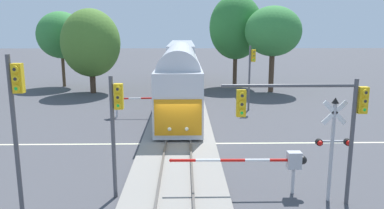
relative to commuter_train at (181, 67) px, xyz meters
name	(u,v)px	position (x,y,z in m)	size (l,w,h in m)	color
ground_plane	(178,144)	(0.00, -17.64, -2.79)	(220.00, 220.00, 0.00)	#47474C
road_centre_stripe	(178,144)	(0.00, -17.64, -2.78)	(44.00, 0.20, 0.01)	beige
railway_track	(178,142)	(0.00, -17.64, -2.69)	(4.40, 80.00, 0.32)	gray
commuter_train	(181,67)	(0.00, 0.00, 0.00)	(3.04, 38.88, 5.16)	silver
crossing_gate_near	(279,162)	(4.27, -24.61, -1.40)	(5.66, 0.40, 1.80)	#B7B7BC
crossing_signal_mast	(333,139)	(6.12, -25.34, -0.24)	(1.36, 0.44, 4.19)	#B2B2B7
crossing_gate_far	(123,99)	(-4.34, -10.68, -1.39)	(5.36, 0.40, 1.80)	#B7B7BC
traffic_signal_near_right	(314,111)	(5.20, -25.65, 0.95)	(5.44, 0.38, 4.94)	#4C4C51
traffic_signal_far_side	(251,67)	(5.89, -8.33, 0.81)	(0.53, 0.38, 5.37)	#4C4C51
traffic_signal_median	(116,118)	(-2.30, -24.86, 0.55)	(0.53, 0.38, 4.97)	#4C4C51
traffic_signal_near_left	(16,112)	(-5.35, -26.59, 1.17)	(0.53, 0.38, 5.92)	#4C4C51
oak_behind_train	(91,43)	(-9.38, 0.63, 2.47)	(6.11, 6.11, 8.79)	#4C3828
oak_far_right	(273,31)	(9.73, 0.98, 3.65)	(5.95, 5.95, 9.10)	#4C3828
elm_centre_background	(236,27)	(6.31, 4.88, 4.09)	(6.10, 6.10, 10.58)	#4C3828
pine_left_background	(61,35)	(-13.86, 5.17, 3.20)	(5.49, 5.49, 8.68)	brown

